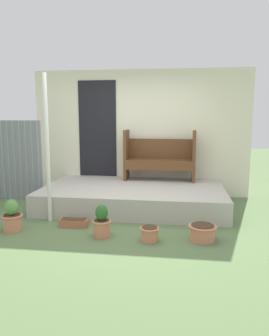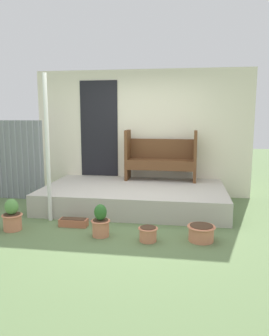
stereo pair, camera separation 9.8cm
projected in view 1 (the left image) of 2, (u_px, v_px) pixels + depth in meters
ground_plane at (125, 223)px, 5.17m from camera, size 24.00×24.00×0.00m
porch_slab at (134, 197)px, 6.07m from camera, size 3.29×1.90×0.38m
house_wall at (138, 133)px, 6.85m from camera, size 4.49×0.08×2.60m
support_post at (47, 149)px, 5.09m from camera, size 0.06×0.06×2.32m
bench at (160, 156)px, 6.56m from camera, size 1.42×0.43×1.01m
flower_pot_left at (12, 217)px, 4.79m from camera, size 0.30×0.30×0.48m
flower_pot_middle at (102, 223)px, 4.58m from camera, size 0.27×0.27×0.46m
flower_pot_right at (149, 233)px, 4.42m from camera, size 0.27×0.27×0.20m
flower_pot_far_right at (202, 232)px, 4.45m from camera, size 0.38×0.38×0.22m
planter_box_rect at (74, 223)px, 5.00m from camera, size 0.43×0.17×0.12m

